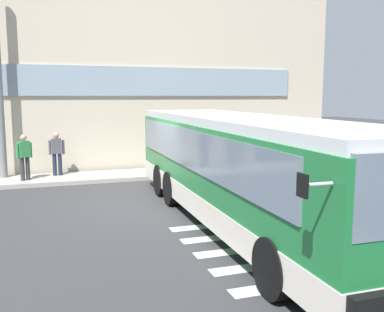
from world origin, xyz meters
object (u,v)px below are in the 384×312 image
bus_main_foreground (243,172)px  safety_bollard_yellow (198,167)px  passenger_near_column (24,154)px  passenger_by_doorway (57,151)px

bus_main_foreground → safety_bollard_yellow: bearing=81.0°
passenger_near_column → passenger_by_doorway: same height
safety_bollard_yellow → bus_main_foreground: bearing=-99.0°
passenger_near_column → passenger_by_doorway: (1.15, 0.63, -0.03)m
passenger_near_column → passenger_by_doorway: bearing=28.7°
passenger_near_column → passenger_by_doorway: size_ratio=1.00×
bus_main_foreground → passenger_near_column: size_ratio=7.04×
bus_main_foreground → passenger_near_column: bus_main_foreground is taller
bus_main_foreground → safety_bollard_yellow: size_ratio=13.11×
passenger_by_doorway → safety_bollard_yellow: passenger_by_doorway is taller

